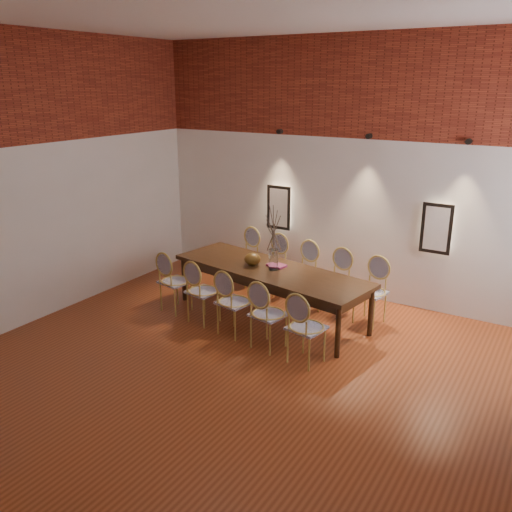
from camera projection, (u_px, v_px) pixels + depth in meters
The scene contains 25 objects.
floor at pixel (229, 393), 6.06m from camera, with size 7.00×7.00×0.02m, color brown.
ceiling at pixel (222, 0), 4.82m from camera, with size 7.00×7.00×0.02m, color silver.
wall_back at pixel (357, 171), 8.32m from camera, with size 7.00×0.10×4.00m, color silver.
wall_left at pixel (7, 185), 7.21m from camera, with size 0.10×7.00×4.00m, color silver.
brick_band_back at pixel (360, 86), 7.88m from camera, with size 7.00×0.02×1.50m, color maroon.
niche_left at pixel (280, 207), 9.10m from camera, with size 0.36×0.06×0.66m, color #FFEAC6.
niche_right at pixel (437, 228), 7.81m from camera, with size 0.36×0.06×0.66m, color #FFEAC6.
spot_fixture_left at pixel (280, 132), 8.69m from camera, with size 0.08×0.08×0.10m, color black.
spot_fixture_mid at pixel (369, 136), 7.94m from camera, with size 0.08×0.08×0.10m, color black.
spot_fixture_right at pixel (469, 142), 7.25m from camera, with size 0.08×0.08×0.10m, color black.
dining_table at pixel (270, 293), 7.91m from camera, with size 3.02×0.97×0.75m, color #361F0F.
chair_near_a at pixel (175, 281), 8.09m from camera, with size 0.44×0.44×0.94m, color tan, non-canonical shape.
chair_near_b at pixel (203, 291), 7.71m from camera, with size 0.44×0.44×0.94m, color tan, non-canonical shape.
chair_near_c at pixel (234, 302), 7.33m from camera, with size 0.44×0.44×0.94m, color tan, non-canonical shape.
chair_near_d at pixel (269, 314), 6.95m from camera, with size 0.44×0.44×0.94m, color tan, non-canonical shape.
chair_near_e at pixel (307, 327), 6.57m from camera, with size 0.44×0.44×0.94m, color tan, non-canonical shape.
chair_far_a at pixel (244, 257), 9.19m from camera, with size 0.44×0.44×0.94m, color tan, non-canonical shape.
chair_far_b at pixel (272, 265), 8.81m from camera, with size 0.44×0.44×0.94m, color tan, non-canonical shape.
chair_far_c at pixel (302, 273), 8.43m from camera, with size 0.44×0.44×0.94m, color tan, non-canonical shape.
chair_far_d at pixel (334, 282), 8.05m from camera, with size 0.44×0.44×0.94m, color tan, non-canonical shape.
chair_far_e at pixel (370, 292), 7.67m from camera, with size 0.44×0.44×0.94m, color tan, non-canonical shape.
vase at pixel (273, 259), 7.71m from camera, with size 0.14×0.14×0.30m, color silver.
dried_branches at pixel (274, 229), 7.58m from camera, with size 0.50×0.50×0.70m, color #4C3D2F, non-canonical shape.
bowl at pixel (252, 259), 7.92m from camera, with size 0.24×0.24×0.18m, color brown.
book at pixel (277, 265), 7.88m from camera, with size 0.26×0.18×0.03m, color #7C244E.
Camera 1 is at (3.03, -4.35, 3.32)m, focal length 38.00 mm.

